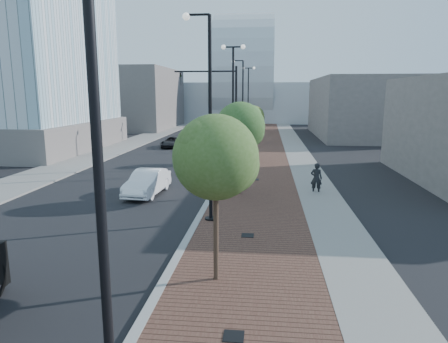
# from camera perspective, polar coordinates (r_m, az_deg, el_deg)

# --- Properties ---
(sidewalk) EXTENTS (7.00, 140.00, 0.12)m
(sidewalk) POSITION_cam_1_polar(r_m,az_deg,el_deg) (48.00, 6.53, 4.01)
(sidewalk) COLOR #4C2D23
(sidewalk) RESTS_ON ground
(concrete_strip) EXTENTS (2.40, 140.00, 0.13)m
(concrete_strip) POSITION_cam_1_polar(r_m,az_deg,el_deg) (48.09, 9.75, 3.94)
(concrete_strip) COLOR slate
(concrete_strip) RESTS_ON ground
(curb) EXTENTS (0.30, 140.00, 0.14)m
(curb) POSITION_cam_1_polar(r_m,az_deg,el_deg) (48.09, 2.34, 4.09)
(curb) COLOR gray
(curb) RESTS_ON ground
(west_sidewalk) EXTENTS (4.00, 140.00, 0.12)m
(west_sidewalk) POSITION_cam_1_polar(r_m,az_deg,el_deg) (50.62, -12.55, 4.17)
(west_sidewalk) COLOR slate
(west_sidewalk) RESTS_ON ground
(white_sedan) EXTENTS (1.84, 4.52, 1.46)m
(white_sedan) POSITION_cam_1_polar(r_m,az_deg,el_deg) (23.97, -10.84, -1.51)
(white_sedan) COLOR white
(white_sedan) RESTS_ON ground
(dark_car_mid) EXTENTS (1.98, 4.23, 1.17)m
(dark_car_mid) POSITION_cam_1_polar(r_m,az_deg,el_deg) (44.83, -7.33, 4.17)
(dark_car_mid) COLOR black
(dark_car_mid) RESTS_ON ground
(dark_car_far) EXTENTS (2.81, 5.21, 1.43)m
(dark_car_far) POSITION_cam_1_polar(r_m,az_deg,el_deg) (50.04, -2.73, 5.10)
(dark_car_far) COLOR black
(dark_car_far) RESTS_ON ground
(pedestrian) EXTENTS (0.75, 0.57, 1.85)m
(pedestrian) POSITION_cam_1_polar(r_m,az_deg,el_deg) (24.28, 12.99, -0.96)
(pedestrian) COLOR black
(pedestrian) RESTS_ON ground
(streetlight_0) EXTENTS (1.72, 0.56, 9.28)m
(streetlight_0) POSITION_cam_1_polar(r_m,az_deg,el_deg) (6.25, -17.46, 1.12)
(streetlight_0) COLOR black
(streetlight_0) RESTS_ON ground
(streetlight_1) EXTENTS (1.44, 0.56, 9.21)m
(streetlight_1) POSITION_cam_1_polar(r_m,az_deg,el_deg) (17.90, -2.32, 6.19)
(streetlight_1) COLOR black
(streetlight_1) RESTS_ON ground
(streetlight_2) EXTENTS (1.72, 0.56, 9.28)m
(streetlight_2) POSITION_cam_1_polar(r_m,az_deg,el_deg) (29.77, 1.28, 9.03)
(streetlight_2) COLOR black
(streetlight_2) RESTS_ON ground
(streetlight_3) EXTENTS (1.44, 0.56, 9.21)m
(streetlight_3) POSITION_cam_1_polar(r_m,az_deg,el_deg) (41.75, 2.52, 8.93)
(streetlight_3) COLOR black
(streetlight_3) RESTS_ON ground
(streetlight_4) EXTENTS (1.72, 0.56, 9.28)m
(streetlight_4) POSITION_cam_1_polar(r_m,az_deg,el_deg) (53.71, 3.46, 9.88)
(streetlight_4) COLOR black
(streetlight_4) RESTS_ON ground
(traffic_mast) EXTENTS (5.09, 0.20, 8.00)m
(traffic_mast) POSITION_cam_1_polar(r_m,az_deg,el_deg) (32.83, 0.14, 9.50)
(traffic_mast) COLOR black
(traffic_mast) RESTS_ON ground
(tree_0) EXTENTS (2.59, 2.57, 5.27)m
(tree_0) POSITION_cam_1_polar(r_m,az_deg,el_deg) (11.90, -0.96, 1.98)
(tree_0) COLOR #382619
(tree_0) RESTS_ON ground
(tree_1) EXTENTS (2.81, 2.81, 5.42)m
(tree_1) POSITION_cam_1_polar(r_m,az_deg,el_deg) (22.79, 2.43, 6.36)
(tree_1) COLOR #382619
(tree_1) RESTS_ON ground
(tree_2) EXTENTS (2.23, 2.15, 4.96)m
(tree_2) POSITION_cam_1_polar(r_m,az_deg,el_deg) (34.75, 3.71, 7.71)
(tree_2) COLOR #382619
(tree_2) RESTS_ON ground
(tree_3) EXTENTS (2.44, 2.40, 4.51)m
(tree_3) POSITION_cam_1_polar(r_m,az_deg,el_deg) (46.76, 4.33, 7.85)
(tree_3) COLOR #382619
(tree_3) RESTS_ON ground
(tower_podium) EXTENTS (19.00, 19.00, 3.00)m
(tower_podium) POSITION_cam_1_polar(r_m,az_deg,el_deg) (48.21, -28.25, 4.52)
(tower_podium) COLOR #69625F
(tower_podium) RESTS_ON ground
(convention_center) EXTENTS (50.00, 30.00, 50.00)m
(convention_center) POSITION_cam_1_polar(r_m,az_deg,el_deg) (92.78, 2.97, 11.08)
(convention_center) COLOR #B1B9BC
(convention_center) RESTS_ON ground
(commercial_block_nw) EXTENTS (14.00, 20.00, 10.00)m
(commercial_block_nw) POSITION_cam_1_polar(r_m,az_deg,el_deg) (71.48, -12.99, 10.04)
(commercial_block_nw) COLOR #645D5A
(commercial_block_nw) RESTS_ON ground
(commercial_block_ne) EXTENTS (12.00, 22.00, 8.00)m
(commercial_block_ne) POSITION_cam_1_polar(r_m,az_deg,el_deg) (59.10, 18.90, 8.63)
(commercial_block_ne) COLOR #615A57
(commercial_block_ne) RESTS_ON ground
(utility_cover_0) EXTENTS (0.50, 0.50, 0.02)m
(utility_cover_0) POSITION_cam_1_polar(r_m,az_deg,el_deg) (10.38, 1.38, -22.36)
(utility_cover_0) COLOR black
(utility_cover_0) RESTS_ON sidewalk
(utility_cover_1) EXTENTS (0.50, 0.50, 0.02)m
(utility_cover_1) POSITION_cam_1_polar(r_m,az_deg,el_deg) (16.67, 3.38, -9.05)
(utility_cover_1) COLOR black
(utility_cover_1) RESTS_ON sidewalk
(utility_cover_2) EXTENTS (0.50, 0.50, 0.02)m
(utility_cover_2) POSITION_cam_1_polar(r_m,az_deg,el_deg) (27.26, 4.48, -1.13)
(utility_cover_2) COLOR black
(utility_cover_2) RESTS_ON sidewalk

